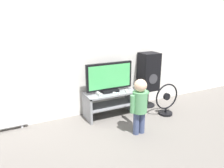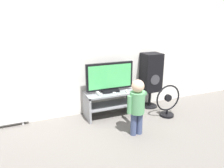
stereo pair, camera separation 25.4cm
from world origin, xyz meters
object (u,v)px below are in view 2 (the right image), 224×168
game_console (98,94)px  remote_secondary (116,93)px  television (110,78)px  remote_primary (127,91)px  child (137,103)px  radiator (5,104)px  speaker_tower (151,73)px  floor_fan (168,102)px

game_console → remote_secondary: 0.31m
television → remote_secondary: size_ratio=6.46×
remote_primary → child: (-0.15, -0.64, 0.05)m
television → remote_secondary: (0.05, -0.17, -0.24)m
game_console → radiator: bearing=169.0°
speaker_tower → radiator: speaker_tower is taller
remote_secondary → floor_fan: bearing=-17.0°
television → remote_primary: size_ratio=6.38×
floor_fan → remote_primary: bearing=155.5°
child → radiator: (-1.83, 0.98, -0.10)m
remote_primary → floor_fan: (0.66, -0.30, -0.20)m
remote_primary → remote_secondary: bearing=-172.2°
remote_primary → radiator: radiator is taller
game_console → speaker_tower: (1.12, 0.15, 0.21)m
television → speaker_tower: 0.88m
game_console → floor_fan: 1.25m
floor_fan → radiator: bearing=166.4°
remote_primary → speaker_tower: (0.60, 0.20, 0.22)m
child → speaker_tower: (0.75, 0.84, 0.17)m
remote_primary → radiator: size_ratio=0.18×
game_console → speaker_tower: bearing=7.5°
radiator → floor_fan: bearing=-13.6°
remote_secondary → floor_fan: size_ratio=0.23×
speaker_tower → television: bearing=-175.9°
child → floor_fan: 0.92m
remote_secondary → television: bearing=106.5°
remote_secondary → child: (0.07, -0.61, 0.05)m
television → child: television is taller
speaker_tower → child: bearing=-131.7°
child → floor_fan: size_ratio=1.47×
remote_secondary → game_console: bearing=164.3°
speaker_tower → floor_fan: (0.06, -0.50, -0.42)m
floor_fan → television: bearing=154.9°
game_console → child: size_ratio=0.21×
floor_fan → radiator: size_ratio=0.78×
child → game_console: bearing=117.7°
floor_fan → radiator: 2.72m
remote_primary → remote_secondary: 0.23m
remote_primary → child: 0.66m
television → radiator: (-1.70, 0.20, -0.30)m
game_console → radiator: size_ratio=0.24×
television → remote_primary: bearing=-26.5°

